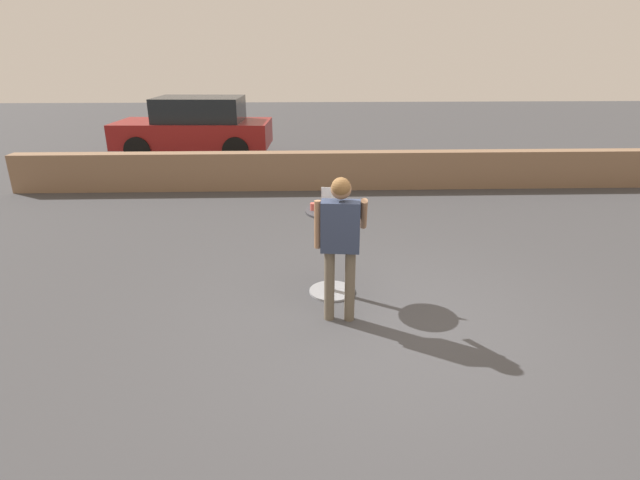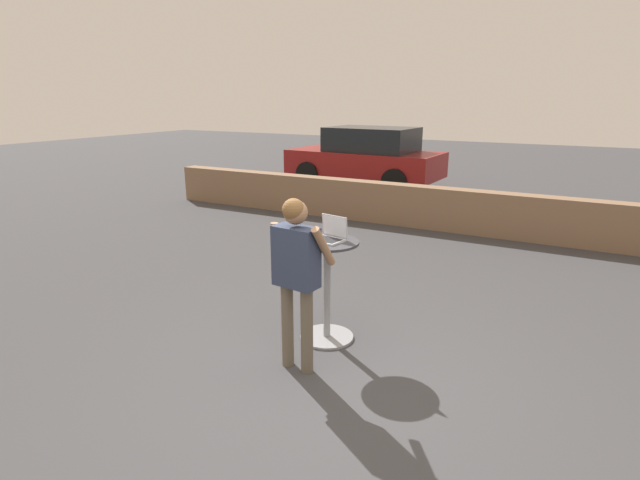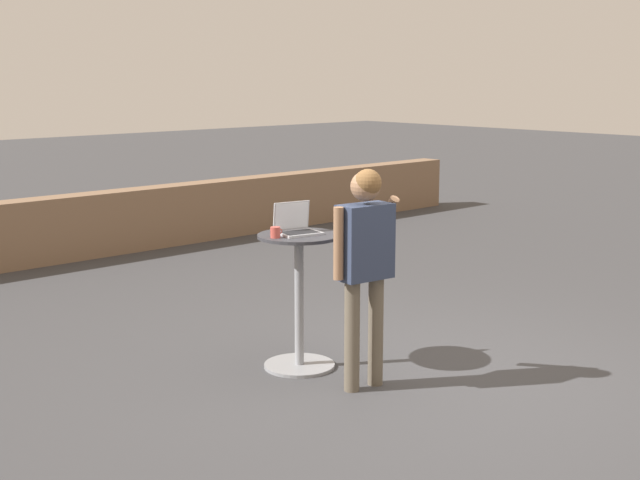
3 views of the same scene
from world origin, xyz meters
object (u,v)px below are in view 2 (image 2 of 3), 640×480
at_px(coffee_mug, 308,234).
at_px(standing_person, 296,265).
at_px(laptop, 330,235).
at_px(cafe_table, 327,286).
at_px(parked_car_near_street, 366,157).

xyz_separation_m(coffee_mug, standing_person, (0.26, -0.67, -0.09)).
bearing_deg(laptop, coffee_mug, -174.20).
height_order(laptop, coffee_mug, laptop).
bearing_deg(cafe_table, parked_car_near_street, 110.91).
height_order(laptop, parked_car_near_street, parked_car_near_street).
distance_m(cafe_table, parked_car_near_street, 9.03).
distance_m(coffee_mug, parked_car_near_street, 8.95).
distance_m(laptop, standing_person, 0.70).
bearing_deg(laptop, parked_car_near_street, 111.04).
bearing_deg(coffee_mug, laptop, 5.80).
relative_size(coffee_mug, parked_car_near_street, 0.02).
xyz_separation_m(laptop, standing_person, (0.03, -0.69, -0.10)).
height_order(cafe_table, standing_person, standing_person).
bearing_deg(standing_person, parked_car_near_street, 109.74).
distance_m(coffee_mug, standing_person, 0.72).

